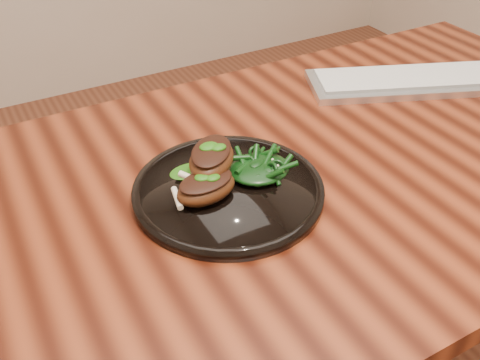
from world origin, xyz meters
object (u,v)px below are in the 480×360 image
object	(u,v)px
desk	(283,208)
keyboard	(418,80)
greens_heap	(259,165)
lamb_chop_front	(206,187)
plate	(228,190)

from	to	relation	value
desk	keyboard	size ratio (longest dim) A/B	3.16
desk	greens_heap	world-z (taller)	greens_heap
desk	lamb_chop_front	world-z (taller)	lamb_chop_front
plate	lamb_chop_front	world-z (taller)	lamb_chop_front
lamb_chop_front	keyboard	distance (m)	0.63
greens_heap	keyboard	xyz separation A→B (m)	(0.50, 0.14, -0.02)
lamb_chop_front	plate	bearing A→B (deg)	13.68
lamb_chop_front	keyboard	bearing A→B (deg)	14.75
greens_heap	plate	bearing A→B (deg)	-174.81
plate	greens_heap	xyz separation A→B (m)	(0.06, 0.01, 0.03)
plate	desk	bearing A→B (deg)	4.95
desk	plate	distance (m)	0.15
keyboard	desk	bearing A→B (deg)	-162.62
plate	lamb_chop_front	size ratio (longest dim) A/B	2.84
greens_heap	keyboard	bearing A→B (deg)	15.98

